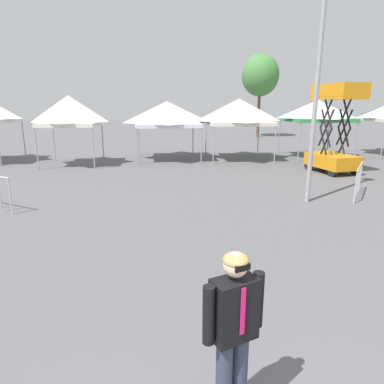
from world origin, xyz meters
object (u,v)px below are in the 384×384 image
at_px(person_foreground, 233,327).
at_px(tree_behind_tents_left, 260,76).
at_px(canopy_tent_left_of_center, 167,114).
at_px(light_pole_near_lift, 320,48).
at_px(crowd_barrier_mid_lot, 359,175).
at_px(scissor_lift, 333,146).
at_px(canopy_tent_behind_center, 318,111).
at_px(canopy_tent_behind_right, 69,111).
at_px(canopy_tent_far_right, 239,112).

relative_size(person_foreground, tree_behind_tents_left, 0.23).
height_order(canopy_tent_left_of_center, light_pole_near_lift, light_pole_near_lift).
bearing_deg(crowd_barrier_mid_lot, scissor_lift, 73.76).
bearing_deg(person_foreground, canopy_tent_behind_center, 63.06).
height_order(canopy_tent_behind_right, canopy_tent_behind_center, canopy_tent_behind_right).
bearing_deg(tree_behind_tents_left, canopy_tent_far_right, -110.45).
height_order(canopy_tent_far_right, scissor_lift, scissor_lift).
xyz_separation_m(canopy_tent_behind_right, canopy_tent_behind_center, (13.53, 1.28, -0.03)).
distance_m(canopy_tent_far_right, crowd_barrier_mid_lot, 8.92).
height_order(canopy_tent_left_of_center, scissor_lift, scissor_lift).
relative_size(canopy_tent_left_of_center, light_pole_near_lift, 0.45).
distance_m(canopy_tent_behind_right, canopy_tent_behind_center, 13.59).
xyz_separation_m(canopy_tent_behind_right, tree_behind_tents_left, (13.95, 14.66, 2.94)).
height_order(tree_behind_tents_left, crowd_barrier_mid_lot, tree_behind_tents_left).
bearing_deg(canopy_tent_behind_right, person_foreground, -71.34).
distance_m(canopy_tent_behind_right, person_foreground, 16.16).
relative_size(canopy_tent_far_right, person_foreground, 1.95).
height_order(canopy_tent_far_right, tree_behind_tents_left, tree_behind_tents_left).
height_order(light_pole_near_lift, tree_behind_tents_left, light_pole_near_lift).
height_order(person_foreground, tree_behind_tents_left, tree_behind_tents_left).
distance_m(canopy_tent_behind_right, tree_behind_tents_left, 20.45).
bearing_deg(canopy_tent_far_right, canopy_tent_behind_center, 2.33).
height_order(canopy_tent_behind_right, canopy_tent_left_of_center, canopy_tent_behind_right).
bearing_deg(crowd_barrier_mid_lot, canopy_tent_left_of_center, 125.05).
bearing_deg(canopy_tent_behind_center, canopy_tent_far_right, -177.67).
xyz_separation_m(canopy_tent_far_right, scissor_lift, (3.46, -4.23, -1.46)).
bearing_deg(tree_behind_tents_left, canopy_tent_left_of_center, -124.49).
bearing_deg(canopy_tent_far_right, person_foreground, -102.96).
relative_size(canopy_tent_behind_right, scissor_lift, 0.89).
distance_m(canopy_tent_left_of_center, light_pole_near_lift, 10.43).
height_order(canopy_tent_behind_right, crowd_barrier_mid_lot, canopy_tent_behind_right).
bearing_deg(canopy_tent_behind_center, canopy_tent_left_of_center, 178.48).
xyz_separation_m(canopy_tent_behind_center, scissor_lift, (-1.18, -4.41, -1.50)).
bearing_deg(tree_behind_tents_left, canopy_tent_behind_right, -133.58).
relative_size(tree_behind_tents_left, crowd_barrier_mid_lot, 4.36).
xyz_separation_m(person_foreground, tree_behind_tents_left, (8.81, 29.89, 4.64)).
height_order(canopy_tent_left_of_center, tree_behind_tents_left, tree_behind_tents_left).
xyz_separation_m(canopy_tent_behind_right, canopy_tent_left_of_center, (4.92, 1.51, -0.20)).
relative_size(canopy_tent_left_of_center, canopy_tent_far_right, 1.05).
xyz_separation_m(canopy_tent_behind_center, crowd_barrier_mid_lot, (-2.40, -8.62, -1.95)).
bearing_deg(canopy_tent_left_of_center, canopy_tent_behind_right, -162.92).
xyz_separation_m(canopy_tent_behind_right, canopy_tent_far_right, (8.90, 1.10, -0.08)).
xyz_separation_m(canopy_tent_far_right, crowd_barrier_mid_lot, (2.23, -8.43, -1.90)).
relative_size(canopy_tent_behind_right, light_pole_near_lift, 0.43).
relative_size(scissor_lift, person_foreground, 2.21).
height_order(scissor_lift, person_foreground, scissor_lift).
bearing_deg(scissor_lift, light_pole_near_lift, -124.33).
height_order(scissor_lift, light_pole_near_lift, light_pole_near_lift).
bearing_deg(crowd_barrier_mid_lot, light_pole_near_lift, -167.19).
bearing_deg(canopy_tent_left_of_center, canopy_tent_behind_center, -1.52).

